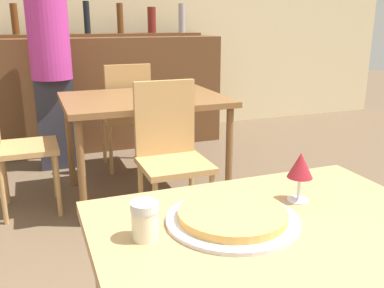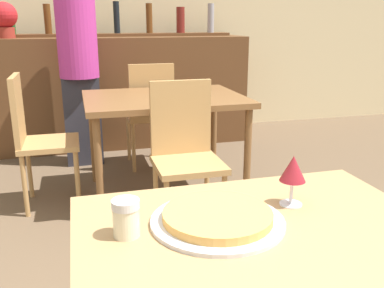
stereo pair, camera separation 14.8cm
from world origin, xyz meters
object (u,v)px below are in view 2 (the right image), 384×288
pizza_tray (218,218)px  potted_plant (4,18)px  chair_far_side_front (185,147)px  chair_far_side_back (150,109)px  wine_glass (293,170)px  person_standing (79,65)px  chair_far_side_left (36,133)px  cheese_shaker (126,218)px

pizza_tray → potted_plant: 3.57m
chair_far_side_front → potted_plant: 2.47m
chair_far_side_back → wine_glass: bearing=90.1°
chair_far_side_front → wine_glass: chair_far_side_front is taller
chair_far_side_front → person_standing: 1.64m
chair_far_side_left → chair_far_side_front: bearing=-123.9°
pizza_tray → person_standing: 2.89m
chair_far_side_back → chair_far_side_front: bearing=90.0°
chair_far_side_front → chair_far_side_left: 1.09m
pizza_tray → person_standing: (-0.32, 2.87, 0.15)m
chair_far_side_left → person_standing: size_ratio=0.56×
person_standing → chair_far_side_left: bearing=-110.4°
chair_far_side_back → chair_far_side_left: bearing=33.9°
cheese_shaker → person_standing: (-0.06, 2.87, 0.11)m
wine_glass → potted_plant: (-1.21, 3.34, 0.45)m
chair_far_side_left → wine_glass: (0.91, -1.92, 0.31)m
person_standing → potted_plant: bearing=140.0°
chair_far_side_front → pizza_tray: size_ratio=2.45×
cheese_shaker → potted_plant: potted_plant is taller
cheese_shaker → potted_plant: 3.51m
potted_plant → chair_far_side_front: bearing=-59.2°
chair_far_side_front → pizza_tray: 1.41m
chair_far_side_left → wine_glass: size_ratio=5.86×
cheese_shaker → chair_far_side_back: bearing=78.8°
cheese_shaker → chair_far_side_left: bearing=101.1°
potted_plant → chair_far_side_left: bearing=-78.0°
chair_far_side_left → pizza_tray: chair_far_side_left is taller
chair_far_side_front → chair_far_side_back: 1.21m
person_standing → potted_plant: 0.92m
chair_far_side_left → potted_plant: 1.64m
chair_far_side_back → chair_far_side_left: same height
cheese_shaker → potted_plant: (-0.69, 3.40, 0.51)m
pizza_tray → chair_far_side_back: bearing=84.3°
potted_plant → chair_far_side_back: bearing=-34.0°
chair_far_side_front → chair_far_side_left: size_ratio=1.00×
person_standing → chair_far_side_front: bearing=-69.0°
wine_glass → chair_far_side_left: bearing=115.3°
chair_far_side_back → pizza_tray: 2.61m
chair_far_side_front → person_standing: (-0.57, 1.49, 0.36)m
chair_far_side_back → wine_glass: 2.54m
pizza_tray → cheese_shaker: bearing=-179.0°
cheese_shaker → person_standing: size_ratio=0.06×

